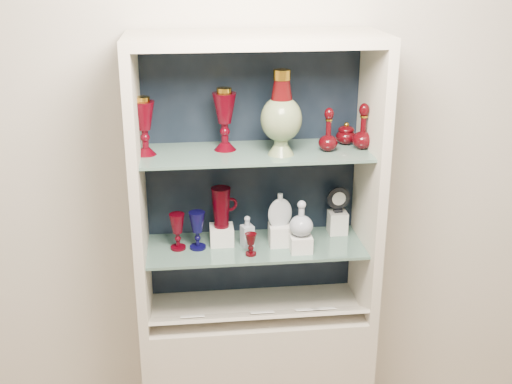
{
  "coord_description": "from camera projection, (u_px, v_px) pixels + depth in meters",
  "views": [
    {
      "loc": [
        -0.28,
        -0.93,
        2.23
      ],
      "look_at": [
        0.0,
        1.53,
        1.3
      ],
      "focal_mm": 45.0,
      "sensor_mm": 36.0,
      "label": 1
    }
  ],
  "objects": [
    {
      "name": "pedestal_lamp_left",
      "position": [
        144.0,
        126.0,
        2.52
      ],
      "size": [
        0.11,
        0.11,
        0.23
      ],
      "primitive_type": null,
      "rotation": [
        0.0,
        0.0,
        0.26
      ],
      "color": "#4C000C",
      "rests_on": "shelf_upper"
    },
    {
      "name": "ruby_decanter_a",
      "position": [
        329.0,
        127.0,
        2.57
      ],
      "size": [
        0.1,
        0.1,
        0.2
      ],
      "primitive_type": null,
      "rotation": [
        0.0,
        0.0,
        -0.3
      ],
      "color": "#430409",
      "rests_on": "shelf_upper"
    },
    {
      "name": "cabinet_top_cap",
      "position": [
        256.0,
        39.0,
        2.43
      ],
      "size": [
        1.0,
        0.4,
        0.04
      ],
      "primitive_type": "cube",
      "color": "beige",
      "rests_on": "cabinet_side_left"
    },
    {
      "name": "pedestal_lamp_right",
      "position": [
        225.0,
        119.0,
        2.58
      ],
      "size": [
        0.13,
        0.13,
        0.26
      ],
      "primitive_type": null,
      "rotation": [
        0.0,
        0.0,
        0.4
      ],
      "color": "#4C000C",
      "rests_on": "shelf_upper"
    },
    {
      "name": "riser_cameo_medallion",
      "position": [
        337.0,
        222.0,
        2.86
      ],
      "size": [
        0.08,
        0.08,
        0.1
      ],
      "primitive_type": "cube",
      "color": "silver",
      "rests_on": "shelf_lower"
    },
    {
      "name": "clear_round_decanter",
      "position": [
        301.0,
        219.0,
        2.65
      ],
      "size": [
        0.11,
        0.11,
        0.15
      ],
      "primitive_type": null,
      "rotation": [
        0.0,
        0.0,
        0.14
      ],
      "color": "#9AA4B5",
      "rests_on": "riser_clear_round_decanter"
    },
    {
      "name": "cabinet_base",
      "position": [
        256.0,
        379.0,
        2.97
      ],
      "size": [
        1.0,
        0.4,
        0.75
      ],
      "primitive_type": "cube",
      "color": "beige",
      "rests_on": "ground"
    },
    {
      "name": "cobalt_goblet",
      "position": [
        197.0,
        230.0,
        2.69
      ],
      "size": [
        0.09,
        0.09,
        0.16
      ],
      "primitive_type": null,
      "rotation": [
        0.0,
        0.0,
        0.34
      ],
      "color": "#0A083A",
      "rests_on": "shelf_lower"
    },
    {
      "name": "clear_square_bottle",
      "position": [
        247.0,
        231.0,
        2.72
      ],
      "size": [
        0.06,
        0.06,
        0.14
      ],
      "primitive_type": null,
      "rotation": [
        0.0,
        0.0,
        0.35
      ],
      "color": "#9AA4B5",
      "rests_on": "shelf_lower"
    },
    {
      "name": "ruby_pitcher",
      "position": [
        221.0,
        207.0,
        2.71
      ],
      "size": [
        0.15,
        0.11,
        0.17
      ],
      "primitive_type": null,
      "rotation": [
        0.0,
        0.0,
        0.23
      ],
      "color": "#4C000C",
      "rests_on": "riser_ruby_pitcher"
    },
    {
      "name": "ruby_goblet_small",
      "position": [
        251.0,
        244.0,
        2.64
      ],
      "size": [
        0.06,
        0.06,
        0.1
      ],
      "primitive_type": null,
      "rotation": [
        0.0,
        0.0,
        -0.16
      ],
      "color": "#430409",
      "rests_on": "shelf_lower"
    },
    {
      "name": "shelf_upper",
      "position": [
        255.0,
        153.0,
        2.61
      ],
      "size": [
        0.92,
        0.34,
        0.01
      ],
      "primitive_type": "cube",
      "color": "slate",
      "rests_on": "cabinet_side_left"
    },
    {
      "name": "riser_flat_flask",
      "position": [
        280.0,
        235.0,
        2.74
      ],
      "size": [
        0.09,
        0.09,
        0.09
      ],
      "primitive_type": "cube",
      "color": "silver",
      "rests_on": "shelf_lower"
    },
    {
      "name": "lidded_bowl",
      "position": [
        346.0,
        133.0,
        2.69
      ],
      "size": [
        0.11,
        0.11,
        0.1
      ],
      "primitive_type": null,
      "rotation": [
        0.0,
        0.0,
        0.36
      ],
      "color": "#430409",
      "rests_on": "shelf_upper"
    },
    {
      "name": "cameo_medallion",
      "position": [
        338.0,
        199.0,
        2.82
      ],
      "size": [
        0.1,
        0.04,
        0.12
      ],
      "primitive_type": null,
      "rotation": [
        0.0,
        0.0,
        0.04
      ],
      "color": "black",
      "rests_on": "riser_cameo_medallion"
    },
    {
      "name": "shelf_lower",
      "position": [
        255.0,
        246.0,
        2.75
      ],
      "size": [
        0.92,
        0.34,
        0.01
      ],
      "primitive_type": "cube",
      "color": "slate",
      "rests_on": "cabinet_side_left"
    },
    {
      "name": "wall_back",
      "position": [
        250.0,
        153.0,
        2.82
      ],
      "size": [
        3.5,
        0.02,
        2.8
      ],
      "primitive_type": "cube",
      "color": "beige",
      "rests_on": "ground"
    },
    {
      "name": "enamel_urn",
      "position": [
        281.0,
        113.0,
        2.51
      ],
      "size": [
        0.19,
        0.19,
        0.34
      ],
      "primitive_type": null,
      "rotation": [
        0.0,
        0.0,
        -0.17
      ],
      "color": "#103F1E",
      "rests_on": "shelf_upper"
    },
    {
      "name": "label_card_1",
      "position": [
        323.0,
        308.0,
        2.75
      ],
      "size": [
        0.1,
        0.06,
        0.03
      ],
      "primitive_type": "cube",
      "rotation": [
        -0.44,
        0.0,
        0.0
      ],
      "color": "white",
      "rests_on": "label_ledge"
    },
    {
      "name": "cabinet_back_panel",
      "position": [
        251.0,
        172.0,
        2.81
      ],
      "size": [
        0.98,
        0.02,
        1.15
      ],
      "primitive_type": "cube",
      "color": "black",
      "rests_on": "cabinet_base"
    },
    {
      "name": "flat_flask",
      "position": [
        280.0,
        209.0,
        2.7
      ],
      "size": [
        0.11,
        0.06,
        0.15
      ],
      "primitive_type": null,
      "rotation": [
        0.0,
        0.0,
        0.17
      ],
      "color": "#B1BBC4",
      "rests_on": "riser_flat_flask"
    },
    {
      "name": "cabinet_side_right",
      "position": [
        370.0,
        182.0,
        2.69
      ],
      "size": [
        0.04,
        0.4,
        1.15
      ],
      "primitive_type": "cube",
      "color": "beige",
      "rests_on": "cabinet_base"
    },
    {
      "name": "label_card_0",
      "position": [
        193.0,
        316.0,
        2.69
      ],
      "size": [
        0.1,
        0.06,
        0.03
      ],
      "primitive_type": "cube",
      "rotation": [
        -0.44,
        0.0,
        0.0
      ],
      "color": "white",
      "rests_on": "label_ledge"
    },
    {
      "name": "label_ledge",
      "position": [
        259.0,
        315.0,
        2.73
      ],
      "size": [
        0.92,
        0.17,
        0.09
      ],
      "primitive_type": "cube",
      "rotation": [
        -0.44,
        0.0,
        0.0
      ],
      "color": "beige",
      "rests_on": "cabinet_base"
    },
    {
      "name": "ruby_goblet_tall",
      "position": [
        177.0,
        232.0,
        2.69
      ],
      "size": [
        0.07,
        0.07,
        0.16
      ],
      "primitive_type": null,
      "rotation": [
        0.0,
        0.0,
        0.09
      ],
      "color": "#4C000C",
      "rests_on": "shelf_lower"
    },
    {
      "name": "label_card_2",
      "position": [
        262.0,
        312.0,
        2.72
      ],
      "size": [
        0.1,
        0.06,
        0.03
      ],
      "primitive_type": "cube",
      "rotation": [
        -0.44,
        0.0,
        0.0
      ],
      "color": "white",
      "rests_on": "label_ledge"
    },
    {
      "name": "cabinet_side_left",
      "position": [
        138.0,
        191.0,
        2.59
      ],
      "size": [
        0.04,
        0.4,
        1.15
      ],
      "primitive_type": "cube",
      "color": "beige",
      "rests_on": "cabinet_base"
    },
    {
      "name": "riser_ruby_pitcher",
      "position": [
        222.0,
        235.0,
        2.75
      ],
      "size": [
        0.1,
        0.1,
        0.08
      ],
      "primitive_type": "cube",
      "color": "silver",
      "rests_on": "shelf_lower"
    },
    {
      "name": "ruby_decanter_b",
      "position": [
        363.0,
        125.0,
        2.6
      ],
      "size": [
        0.1,
        0.1,
        0.2
      ],
      "primitive_type": null,
      "rotation": [
        0.0,
        0.0,
        -0.19
      ],
      "color": "#430409",
      "rests_on": "shelf_upper"
    },
    {
      "name": "riser_clear_round_decanter",
      "position": [
        301.0,
        243.0,
        2.69
      ],
      "size": [
        0.09,
        0.09,
        0.07
      ],
      "primitive_type": "cube",
      "color": "silver",
      "rests_on": "shelf_lower"
    },
    {
      "name": "label_card_3",
      "position": [
        307.0,
        309.0,
        2.74
      ],
      "size": [
        0.1,
        0.06,
        0.03
      ],
      "primitive_type": "cube",
      "rotation": [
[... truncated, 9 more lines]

